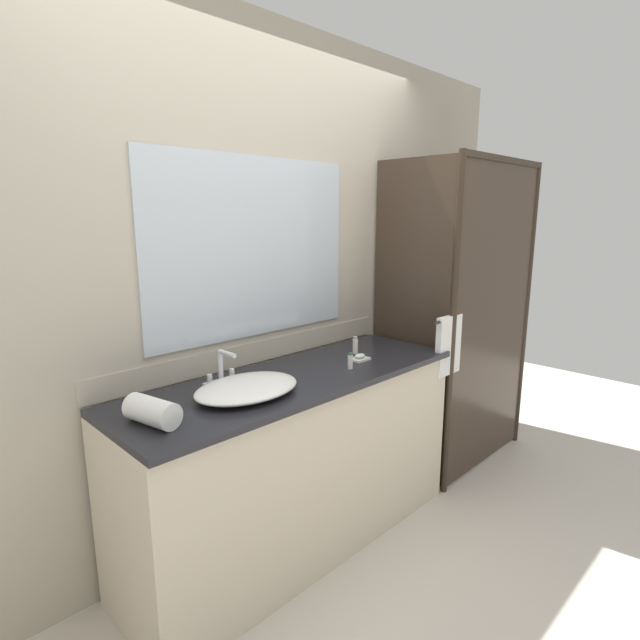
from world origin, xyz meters
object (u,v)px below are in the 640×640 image
(amenity_bottle_body_wash, at_px, (350,361))
(rolled_towel_near_edge, at_px, (152,411))
(sink_basin, at_px, (247,388))
(faucet, at_px, (222,373))
(amenity_bottle_shampoo, at_px, (355,346))
(soap_dish, at_px, (360,358))

(amenity_bottle_body_wash, distance_m, rolled_towel_near_edge, 1.02)
(sink_basin, height_order, faucet, faucet)
(sink_basin, distance_m, amenity_bottle_body_wash, 0.59)
(rolled_towel_near_edge, bearing_deg, amenity_bottle_body_wash, -3.61)
(amenity_bottle_shampoo, height_order, amenity_bottle_body_wash, amenity_bottle_shampoo)
(amenity_bottle_body_wash, xyz_separation_m, rolled_towel_near_edge, (-1.02, 0.06, 0.01))
(rolled_towel_near_edge, bearing_deg, sink_basin, 0.77)
(sink_basin, distance_m, soap_dish, 0.73)
(sink_basin, bearing_deg, faucet, 90.00)
(faucet, relative_size, amenity_bottle_body_wash, 2.06)
(faucet, height_order, soap_dish, faucet)
(sink_basin, height_order, amenity_bottle_shampoo, amenity_bottle_shampoo)
(soap_dish, relative_size, amenity_bottle_shampoo, 1.05)
(faucet, distance_m, soap_dish, 0.76)
(soap_dish, bearing_deg, amenity_bottle_shampoo, 51.79)
(soap_dish, distance_m, rolled_towel_near_edge, 1.17)
(amenity_bottle_shampoo, bearing_deg, soap_dish, -128.21)
(sink_basin, xyz_separation_m, faucet, (0.00, 0.19, 0.02))
(sink_basin, xyz_separation_m, amenity_bottle_shampoo, (0.82, 0.10, 0.01))
(faucet, height_order, amenity_bottle_body_wash, faucet)
(sink_basin, bearing_deg, soap_dish, -0.52)
(faucet, distance_m, amenity_bottle_shampoo, 0.82)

